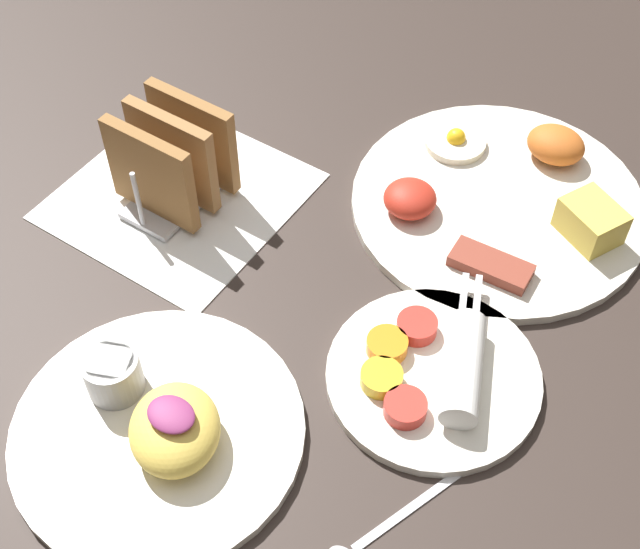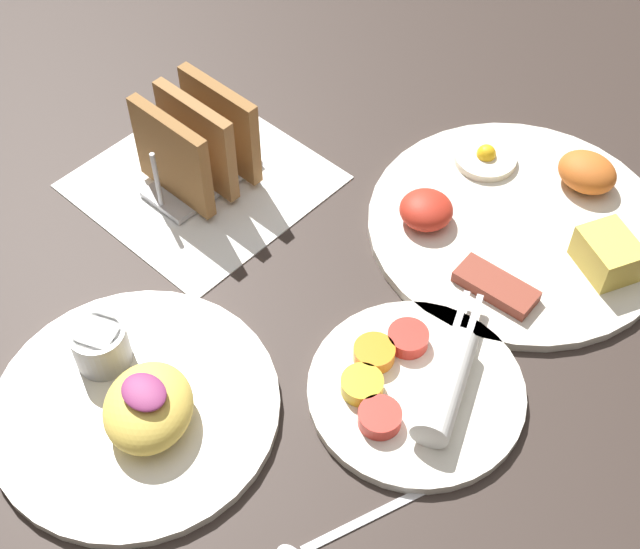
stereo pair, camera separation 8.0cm
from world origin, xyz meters
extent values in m
plane|color=#332823|center=(0.00, 0.00, 0.00)|extent=(3.00, 3.00, 0.00)
cube|color=white|center=(-0.20, 0.04, 0.00)|extent=(0.22, 0.22, 0.00)
cylinder|color=silver|center=(0.07, 0.21, 0.01)|extent=(0.29, 0.29, 0.01)
cube|color=#E5C64C|center=(0.17, 0.21, 0.03)|extent=(0.07, 0.06, 0.04)
ellipsoid|color=#C66023|center=(0.09, 0.29, 0.03)|extent=(0.06, 0.05, 0.03)
cylinder|color=#F4EACC|center=(0.00, 0.25, 0.01)|extent=(0.06, 0.06, 0.01)
sphere|color=yellow|center=(0.00, 0.25, 0.02)|extent=(0.02, 0.02, 0.02)
ellipsoid|color=red|center=(0.01, 0.15, 0.02)|extent=(0.05, 0.05, 0.03)
cube|color=brown|center=(0.11, 0.12, 0.02)|extent=(0.08, 0.04, 0.01)
cylinder|color=silver|center=(0.12, -0.01, 0.01)|extent=(0.18, 0.18, 0.01)
cylinder|color=red|center=(0.09, 0.02, 0.02)|extent=(0.04, 0.04, 0.01)
cylinder|color=orange|center=(0.07, -0.01, 0.02)|extent=(0.04, 0.04, 0.01)
cylinder|color=gold|center=(0.09, -0.04, 0.02)|extent=(0.04, 0.04, 0.01)
cylinder|color=red|center=(0.12, -0.05, 0.02)|extent=(0.04, 0.04, 0.01)
cylinder|color=white|center=(0.14, 0.00, 0.03)|extent=(0.07, 0.11, 0.03)
cube|color=silver|center=(0.11, 0.07, 0.03)|extent=(0.03, 0.05, 0.00)
cube|color=silver|center=(0.12, 0.07, 0.03)|extent=(0.03, 0.05, 0.00)
cylinder|color=silver|center=(-0.04, -0.18, 0.01)|extent=(0.24, 0.24, 0.01)
ellipsoid|color=#EAC651|center=(-0.02, -0.18, 0.03)|extent=(0.11, 0.11, 0.04)
ellipsoid|color=#8C3366|center=(-0.02, -0.18, 0.05)|extent=(0.04, 0.03, 0.01)
cylinder|color=#99999E|center=(-0.09, -0.17, 0.03)|extent=(0.05, 0.05, 0.04)
cylinder|color=white|center=(-0.09, -0.17, 0.05)|extent=(0.04, 0.04, 0.01)
cube|color=#B7B7BC|center=(-0.20, 0.04, 0.01)|extent=(0.06, 0.12, 0.01)
cube|color=olive|center=(-0.20, 0.01, 0.06)|extent=(0.10, 0.01, 0.10)
cube|color=#9A6D3F|center=(-0.20, 0.04, 0.06)|extent=(0.10, 0.01, 0.10)
cube|color=olive|center=(-0.20, 0.07, 0.06)|extent=(0.10, 0.01, 0.10)
cylinder|color=#B7B7BC|center=(-0.20, -0.01, 0.04)|extent=(0.01, 0.01, 0.07)
cylinder|color=#B7B7BC|center=(-0.20, 0.10, 0.04)|extent=(0.01, 0.01, 0.07)
cube|color=silver|center=(0.16, -0.12, 0.00)|extent=(0.04, 0.11, 0.00)
camera|label=1|loc=(0.27, -0.41, 0.65)|focal=50.00mm
camera|label=2|loc=(0.33, -0.36, 0.65)|focal=50.00mm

